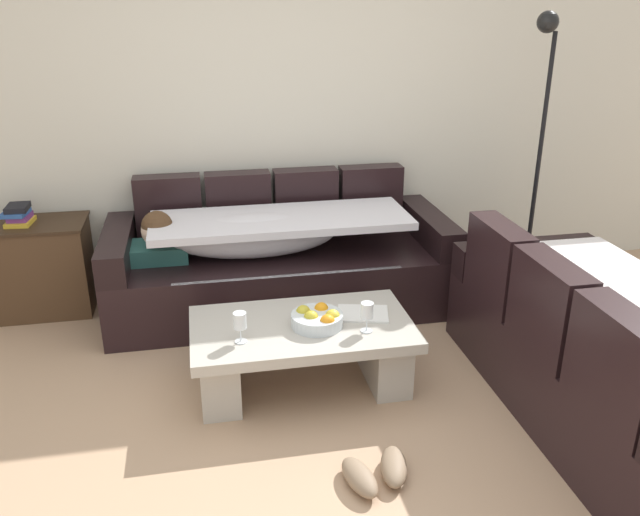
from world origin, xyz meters
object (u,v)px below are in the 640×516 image
couch_near_window (608,358)px  open_magazine (363,313)px  coffee_table (302,347)px  wine_glass_near_right (367,312)px  fruit_bowl (318,318)px  wine_glass_near_left (240,322)px  side_cabinet (36,268)px  pair_of_shoes (377,472)px  couch_along_wall (275,261)px  floor_lamp (538,138)px  book_stack_on_cabinet (18,215)px

couch_near_window → open_magazine: (-1.11, 0.63, 0.05)m
couch_near_window → coffee_table: couch_near_window is taller
coffee_table → wine_glass_near_right: wine_glass_near_right is taller
fruit_bowl → couch_near_window: bearing=-21.5°
wine_glass_near_right → wine_glass_near_left: bearing=178.8°
wine_glass_near_left → side_cabinet: bearing=132.3°
pair_of_shoes → wine_glass_near_right: bearing=79.6°
couch_near_window → wine_glass_near_left: bearing=76.1°
coffee_table → pair_of_shoes: bearing=-76.9°
couch_along_wall → coffee_table: bearing=-89.3°
wine_glass_near_left → floor_lamp: (2.19, 1.15, 0.62)m
couch_along_wall → book_stack_on_cabinet: (-1.66, 0.23, 0.37)m
couch_near_window → side_cabinet: (-3.08, 1.85, -0.02)m
wine_glass_near_left → open_magazine: (0.69, 0.18, -0.11)m
wine_glass_near_right → coffee_table: bearing=155.4°
book_stack_on_cabinet → floor_lamp: 3.55m
coffee_table → fruit_bowl: 0.20m
floor_lamp → wine_glass_near_left: bearing=-152.2°
coffee_table → couch_near_window: bearing=-21.6°
coffee_table → floor_lamp: (1.85, 1.02, 0.88)m
open_magazine → floor_lamp: floor_lamp is taller
couch_along_wall → coffee_table: couch_along_wall is taller
wine_glass_near_right → pair_of_shoes: size_ratio=0.47×
couch_near_window → floor_lamp: size_ratio=1.02×
floor_lamp → book_stack_on_cabinet: bearing=176.0°
book_stack_on_cabinet → couch_near_window: bearing=-30.5°
couch_along_wall → couch_near_window: bearing=-47.6°
side_cabinet → floor_lamp: (3.46, -0.25, 0.80)m
floor_lamp → couch_along_wall: bearing=179.4°
coffee_table → book_stack_on_cabinet: bearing=142.8°
wine_glass_near_left → wine_glass_near_right: 0.66m
book_stack_on_cabinet → fruit_bowl: bearing=-36.6°
wine_glass_near_left → couch_near_window: bearing=-13.9°
couch_near_window → floor_lamp: bearing=-13.4°
coffee_table → open_magazine: 0.39m
book_stack_on_cabinet → floor_lamp: (3.52, -0.25, 0.42)m
couch_along_wall → wine_glass_near_right: couch_along_wall is taller
couch_along_wall → coffee_table: 1.04m
coffee_table → floor_lamp: 2.28m
couch_near_window → wine_glass_near_left: (-1.81, 0.45, 0.16)m
couch_near_window → fruit_bowl: (-1.38, 0.55, 0.09)m
coffee_table → book_stack_on_cabinet: (-1.67, 1.27, 0.46)m
floor_lamp → couch_near_window: bearing=-103.4°
book_stack_on_cabinet → pair_of_shoes: book_stack_on_cabinet is taller
couch_along_wall → coffee_table: (0.01, -1.04, -0.09)m
couch_along_wall → open_magazine: bearing=-69.7°
couch_near_window → pair_of_shoes: 1.33m
couch_along_wall → book_stack_on_cabinet: couch_along_wall is taller
fruit_bowl → side_cabinet: side_cabinet is taller
coffee_table → pair_of_shoes: coffee_table is taller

